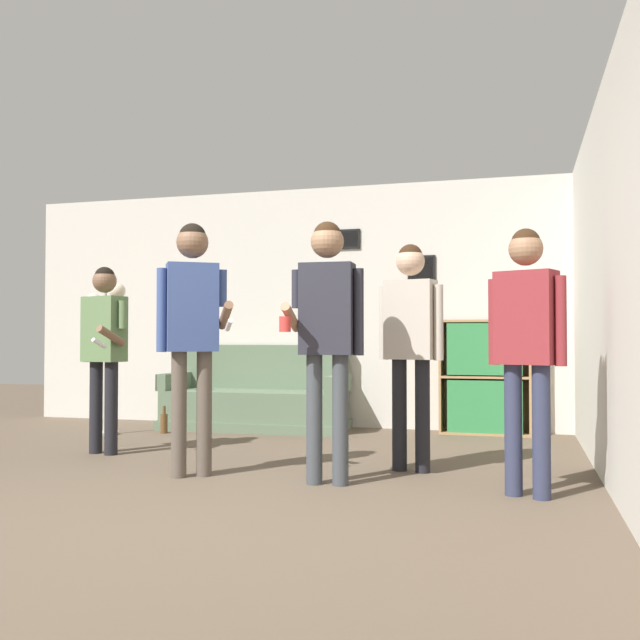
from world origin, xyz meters
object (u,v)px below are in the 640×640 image
(person_watcher_holding_cup, at_px, (327,320))
(person_spectator_near_bookshelf, at_px, (411,331))
(couch, at_px, (256,401))
(person_spectator_far_right, at_px, (526,332))
(floor_lamp, at_px, (105,328))
(person_player_foreground_left, at_px, (104,340))
(bottle_on_floor, at_px, (164,423))
(person_player_foreground_center, at_px, (192,318))
(bookshelf, at_px, (485,377))

(person_watcher_holding_cup, distance_m, person_spectator_near_bookshelf, 0.79)
(couch, bearing_deg, person_spectator_far_right, -44.07)
(floor_lamp, height_order, person_player_foreground_left, person_player_foreground_left)
(bottle_on_floor, bearing_deg, person_spectator_near_bookshelf, -27.33)
(person_spectator_far_right, bearing_deg, couch, 135.93)
(person_watcher_holding_cup, bearing_deg, person_player_foreground_left, 161.62)
(person_player_foreground_left, xyz_separation_m, person_spectator_far_right, (3.48, -0.76, 0.05))
(person_watcher_holding_cup, bearing_deg, bottle_on_floor, 138.19)
(person_player_foreground_center, bearing_deg, bookshelf, 56.51)
(bottle_on_floor, bearing_deg, floor_lamp, -154.30)
(couch, relative_size, person_player_foreground_center, 1.10)
(bottle_on_floor, bearing_deg, person_spectator_far_right, -30.25)
(bookshelf, xyz_separation_m, floor_lamp, (-3.77, -1.08, 0.51))
(bookshelf, height_order, person_spectator_far_right, person_spectator_far_right)
(bookshelf, bearing_deg, couch, -175.49)
(bookshelf, height_order, person_spectator_near_bookshelf, person_spectator_near_bookshelf)
(person_player_foreground_left, xyz_separation_m, person_spectator_near_bookshelf, (2.65, -0.09, 0.06))
(person_watcher_holding_cup, xyz_separation_m, person_spectator_near_bookshelf, (0.47, 0.63, -0.07))
(person_spectator_near_bookshelf, height_order, bottle_on_floor, person_spectator_near_bookshelf)
(floor_lamp, distance_m, person_player_foreground_center, 2.59)
(couch, bearing_deg, person_spectator_near_bookshelf, -45.93)
(couch, height_order, person_spectator_far_right, person_spectator_far_right)
(person_player_foreground_center, bearing_deg, bottle_on_floor, 122.50)
(person_player_foreground_left, bearing_deg, person_player_foreground_center, -31.30)
(floor_lamp, relative_size, person_watcher_holding_cup, 0.88)
(couch, xyz_separation_m, bottle_on_floor, (-0.79, -0.63, -0.19))
(bookshelf, xyz_separation_m, person_spectator_far_right, (0.39, -2.94, 0.44))
(person_player_foreground_left, bearing_deg, person_watcher_holding_cup, -18.38)
(person_player_foreground_left, xyz_separation_m, person_watcher_holding_cup, (2.18, -0.72, 0.13))
(bookshelf, bearing_deg, person_watcher_holding_cup, -107.34)
(person_player_foreground_center, bearing_deg, person_watcher_holding_cup, -0.64)
(couch, distance_m, person_player_foreground_center, 2.88)
(person_watcher_holding_cup, relative_size, person_spectator_far_right, 1.06)
(floor_lamp, xyz_separation_m, person_watcher_holding_cup, (2.86, -1.82, 0.01))
(floor_lamp, bearing_deg, bottle_on_floor, 25.70)
(person_spectator_near_bookshelf, distance_m, bottle_on_floor, 3.28)
(bookshelf, xyz_separation_m, person_watcher_holding_cup, (-0.91, -2.90, 0.52))
(person_player_foreground_left, bearing_deg, floor_lamp, 122.05)
(floor_lamp, relative_size, person_spectator_near_bookshelf, 0.92)
(person_spectator_far_right, bearing_deg, floor_lamp, 156.01)
(floor_lamp, xyz_separation_m, person_spectator_far_right, (4.16, -1.85, -0.07))
(floor_lamp, relative_size, person_spectator_far_right, 0.93)
(bottle_on_floor, bearing_deg, person_player_foreground_left, -83.90)
(person_spectator_near_bookshelf, xyz_separation_m, bottle_on_floor, (-2.80, 1.45, -0.93))
(person_watcher_holding_cup, height_order, person_spectator_near_bookshelf, person_watcher_holding_cup)
(person_spectator_near_bookshelf, bearing_deg, floor_lamp, 160.45)
(floor_lamp, distance_m, person_spectator_near_bookshelf, 3.54)
(person_spectator_near_bookshelf, xyz_separation_m, person_spectator_far_right, (0.82, -0.67, -0.01))
(person_spectator_far_right, height_order, bottle_on_floor, person_spectator_far_right)
(person_spectator_near_bookshelf, bearing_deg, person_player_foreground_center, -157.23)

